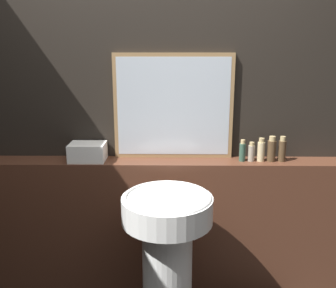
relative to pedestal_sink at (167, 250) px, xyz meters
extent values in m
cube|color=black|center=(-0.08, 0.60, 0.70)|extent=(8.00, 0.06, 2.50)
cube|color=#512D1E|center=(-0.08, 0.47, -0.08)|extent=(2.59, 0.21, 0.94)
cylinder|color=white|center=(0.00, 0.00, -0.19)|extent=(0.29, 0.29, 0.73)
cylinder|color=white|center=(0.00, 0.00, 0.25)|extent=(0.51, 0.51, 0.14)
torus|color=white|center=(0.00, 0.00, 0.32)|extent=(0.49, 0.49, 0.02)
cube|color=#937047|center=(0.03, 0.56, 0.74)|extent=(0.80, 0.03, 0.70)
cube|color=#B2BCC6|center=(0.03, 0.55, 0.74)|extent=(0.75, 0.02, 0.65)
cube|color=white|center=(-0.54, 0.47, 0.45)|extent=(0.24, 0.18, 0.12)
cylinder|color=#2D4C3D|center=(0.49, 0.47, 0.45)|extent=(0.04, 0.04, 0.12)
cylinder|color=tan|center=(0.49, 0.47, 0.52)|extent=(0.03, 0.03, 0.03)
cylinder|color=gray|center=(0.55, 0.47, 0.44)|extent=(0.04, 0.04, 0.11)
cylinder|color=tan|center=(0.55, 0.47, 0.51)|extent=(0.03, 0.03, 0.02)
cylinder|color=#C6B284|center=(0.61, 0.47, 0.46)|extent=(0.05, 0.05, 0.13)
cylinder|color=tan|center=(0.61, 0.47, 0.53)|extent=(0.03, 0.03, 0.03)
cylinder|color=#4C3823|center=(0.68, 0.47, 0.46)|extent=(0.06, 0.06, 0.14)
cylinder|color=tan|center=(0.68, 0.47, 0.55)|extent=(0.04, 0.04, 0.03)
cylinder|color=#4C3823|center=(0.75, 0.47, 0.46)|extent=(0.05, 0.05, 0.14)
cylinder|color=tan|center=(0.75, 0.47, 0.54)|extent=(0.04, 0.04, 0.03)
camera|label=1|loc=(0.03, -1.92, 1.13)|focal=40.00mm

